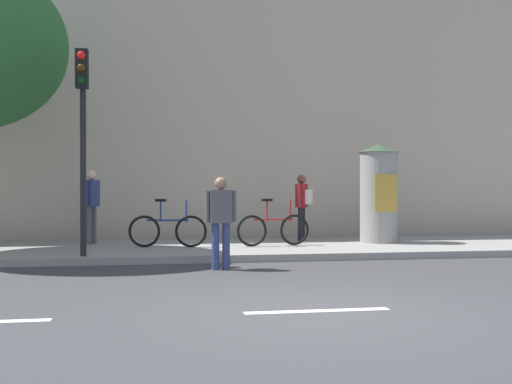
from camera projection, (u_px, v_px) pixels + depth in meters
ground_plane at (317, 311)px, 7.59m from camera, size 80.00×80.00×0.00m
sidewalk_curb at (238, 249)px, 14.49m from camera, size 36.00×4.00×0.15m
lane_markings at (317, 311)px, 7.59m from camera, size 25.80×0.16×0.01m
building_backdrop at (216, 94)px, 19.39m from camera, size 36.00×5.00×8.81m
traffic_light at (82, 117)px, 12.19m from camera, size 0.24×0.45×4.02m
poster_column at (379, 192)px, 15.42m from camera, size 1.00×1.00×2.41m
pedestrian_tallest at (221, 215)px, 11.43m from camera, size 0.57×0.39×1.69m
pedestrian_near_pole at (91, 201)px, 14.98m from camera, size 0.38×0.51×1.77m
pedestrian_in_red_top at (302, 202)px, 15.85m from camera, size 0.49×0.53×1.67m
bicycle_leaning at (273, 229)px, 14.47m from camera, size 1.76×0.34×1.09m
bicycle_upright at (168, 230)px, 14.12m from camera, size 1.76×0.34×1.09m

